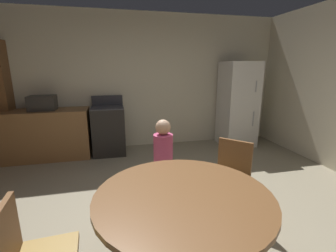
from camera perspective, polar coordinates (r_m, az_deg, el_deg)
ground_plane at (r=2.63m, az=1.89°, el=-24.63°), size 14.00×14.00×0.00m
wall_back at (r=4.97m, az=-6.91°, el=10.59°), size 6.14×0.12×2.70m
kitchen_counter at (r=4.88m, az=-28.74°, el=-1.88°), size 1.75×0.60×0.90m
oven_range at (r=4.68m, az=-14.21°, el=-0.92°), size 0.60×0.60×1.10m
refrigerator at (r=5.21m, az=16.57°, el=5.07°), size 0.68×0.68×1.76m
microwave at (r=4.73m, az=-28.20°, el=4.95°), size 0.44×0.32×0.26m
dining_table at (r=1.85m, az=3.69°, el=-20.18°), size 1.29×1.29×0.76m
chair_northeast at (r=2.71m, az=14.86°, el=-11.44°), size 0.57×0.57×0.87m
person_child at (r=2.73m, az=-1.17°, el=-8.99°), size 0.23×0.23×1.09m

